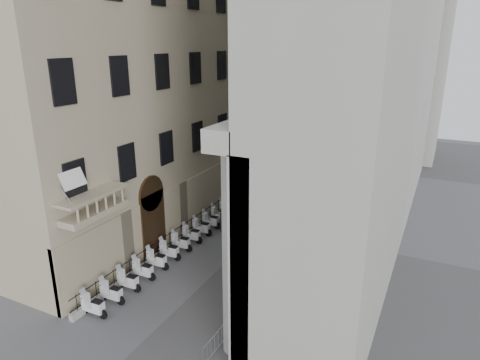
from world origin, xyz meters
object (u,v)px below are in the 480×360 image
Objects in this scene: scooter_0 at (95,316)px; pedestrian_a at (287,186)px; pedestrian_b at (334,167)px; security_tent at (257,167)px; street_lamp at (265,149)px; info_kiosk at (224,219)px.

scooter_0 is 22.29m from pedestrian_a.
pedestrian_b is (5.10, 30.33, 0.89)m from scooter_0.
scooter_0 is 0.84× the size of pedestrian_b.
pedestrian_b is (2.33, 8.22, 0.04)m from pedestrian_a.
scooter_0 is 0.87× the size of pedestrian_a.
security_tent is at bearing 102.26° from pedestrian_b.
security_tent is 2.11× the size of pedestrian_b.
street_lamp is 4.28× the size of info_kiosk.
info_kiosk is 1.08× the size of pedestrian_a.
street_lamp is 4.63× the size of pedestrian_a.
info_kiosk is at bearing -98.88° from street_lamp.
pedestrian_b reaches higher than scooter_0.
pedestrian_a is 8.55m from pedestrian_b.
scooter_0 is at bearing -101.40° from street_lamp.
security_tent is 0.47× the size of street_lamp.
scooter_0 is at bearing -90.04° from security_tent.
security_tent reaches higher than info_kiosk.
security_tent is at bearing 26.46° from pedestrian_a.
pedestrian_a is (1.67, 9.58, -0.08)m from info_kiosk.
street_lamp reaches higher than info_kiosk.
street_lamp is 4.44× the size of pedestrian_b.
street_lamp is (1.23, 20.25, 4.72)m from scooter_0.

